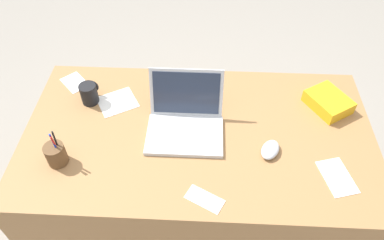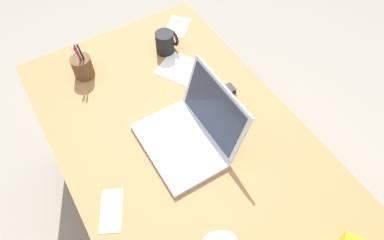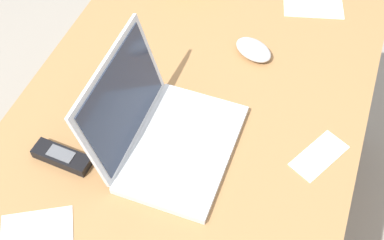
{
  "view_description": "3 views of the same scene",
  "coord_description": "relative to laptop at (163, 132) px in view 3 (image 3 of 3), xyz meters",
  "views": [
    {
      "loc": [
        0.02,
        -1.03,
        1.94
      ],
      "look_at": [
        -0.03,
        0.01,
        0.81
      ],
      "focal_mm": 34.62,
      "sensor_mm": 36.0,
      "label": 1
    },
    {
      "loc": [
        0.51,
        -0.32,
        1.8
      ],
      "look_at": [
        -0.06,
        0.03,
        0.85
      ],
      "focal_mm": 33.04,
      "sensor_mm": 36.0,
      "label": 2
    },
    {
      "loc": [
        -0.67,
        -0.27,
        1.72
      ],
      "look_at": [
        -0.01,
        -0.03,
        0.8
      ],
      "focal_mm": 48.18,
      "sensor_mm": 36.0,
      "label": 3
    }
  ],
  "objects": [
    {
      "name": "desk",
      "position": [
        0.06,
        -0.02,
        -0.42
      ],
      "size": [
        1.49,
        0.82,
        0.74
      ],
      "primitive_type": "cube",
      "color": "#9E7042",
      "rests_on": "ground"
    },
    {
      "name": "laptop",
      "position": [
        0.0,
        0.0,
        0.0
      ],
      "size": [
        0.32,
        0.28,
        0.23
      ],
      "color": "silver",
      "rests_on": "desk"
    },
    {
      "name": "computer_mouse",
      "position": [
        0.35,
        -0.11,
        -0.03
      ],
      "size": [
        0.11,
        0.12,
        0.03
      ],
      "primitive_type": "ellipsoid",
      "rotation": [
        0.0,
        0.0,
        -0.45
      ],
      "color": "silver",
      "rests_on": "desk"
    },
    {
      "name": "cordless_phone",
      "position": [
        -0.12,
        0.2,
        -0.04
      ],
      "size": [
        0.05,
        0.14,
        0.03
      ],
      "color": "black",
      "rests_on": "desk"
    },
    {
      "name": "paper_note_near_laptop",
      "position": [
        0.09,
        -0.34,
        -0.05
      ],
      "size": [
        0.15,
        0.12,
        0.0
      ],
      "primitive_type": "cube",
      "rotation": [
        0.0,
        0.0,
        -0.48
      ],
      "color": "white",
      "rests_on": "desk"
    },
    {
      "name": "paper_note_left",
      "position": [
        0.6,
        -0.22,
        -0.05
      ],
      "size": [
        0.14,
        0.19,
        0.0
      ],
      "primitive_type": "cube",
      "rotation": [
        0.0,
        0.0,
        0.27
      ],
      "color": "white",
      "rests_on": "desk"
    }
  ]
}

